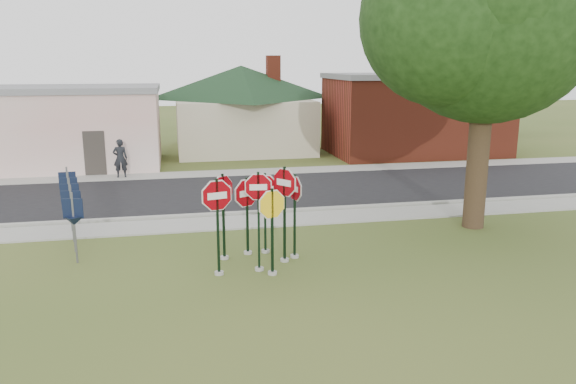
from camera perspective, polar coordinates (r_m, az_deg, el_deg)
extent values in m
plane|color=#3D531F|center=(14.28, -1.71, -9.20)|extent=(120.00, 120.00, 0.00)
cube|color=gray|center=(19.42, -4.51, -3.05)|extent=(60.00, 1.60, 0.06)
cube|color=black|center=(23.75, -5.87, -0.11)|extent=(60.00, 7.00, 0.04)
cube|color=gray|center=(27.93, -6.77, 1.88)|extent=(60.00, 1.60, 0.06)
cube|color=gray|center=(20.36, -4.86, -2.18)|extent=(60.00, 0.20, 0.14)
cylinder|color=#99978F|center=(15.08, -2.93, -7.80)|extent=(0.24, 0.24, 0.08)
cube|color=black|center=(14.67, -2.99, -3.07)|extent=(0.07, 0.06, 2.67)
cylinder|color=white|center=(14.44, -3.04, 0.51)|extent=(0.98, 0.13, 0.98)
cylinder|color=maroon|center=(14.44, -3.04, 0.51)|extent=(0.90, 0.13, 0.91)
cube|color=white|center=(14.44, -3.04, 0.51)|extent=(0.45, 0.06, 0.16)
cylinder|color=#99978F|center=(14.79, -1.59, -8.22)|extent=(0.24, 0.24, 0.08)
cube|color=black|center=(14.43, -1.62, -4.10)|extent=(0.07, 0.07, 2.30)
cylinder|color=white|center=(14.23, -1.64, -1.28)|extent=(0.98, 0.36, 1.04)
cylinder|color=yellow|center=(14.23, -1.64, -1.28)|extent=(0.91, 0.34, 0.96)
cylinder|color=#99978F|center=(14.89, -7.01, -8.17)|extent=(0.24, 0.24, 0.08)
cube|color=black|center=(14.49, -7.14, -3.59)|extent=(0.07, 0.06, 2.56)
cylinder|color=white|center=(14.27, -7.24, -0.36)|extent=(1.08, 0.29, 1.11)
cylinder|color=maroon|center=(14.27, -7.24, -0.36)|extent=(1.00, 0.27, 1.03)
cube|color=white|center=(14.27, -7.24, -0.36)|extent=(0.50, 0.14, 0.18)
cylinder|color=#99978F|center=(15.72, -0.35, -6.90)|extent=(0.24, 0.24, 0.08)
cube|color=black|center=(15.32, -0.35, -2.34)|extent=(0.08, 0.08, 2.68)
cylinder|color=white|center=(15.11, -0.36, 0.97)|extent=(0.67, 0.87, 1.08)
cylinder|color=maroon|center=(15.11, -0.36, 0.97)|extent=(0.62, 0.81, 1.00)
cube|color=white|center=(15.11, -0.36, 0.97)|extent=(0.31, 0.40, 0.17)
cylinder|color=#99978F|center=(16.43, -2.30, -6.01)|extent=(0.24, 0.24, 0.08)
cube|color=black|center=(16.10, -2.33, -2.18)|extent=(0.07, 0.07, 2.35)
cylinder|color=white|center=(15.92, -2.36, 0.36)|extent=(1.04, 0.45, 1.12)
cylinder|color=maroon|center=(15.92, -2.36, 0.36)|extent=(0.96, 0.42, 1.03)
cube|color=white|center=(15.92, -2.36, 0.36)|extent=(0.48, 0.21, 0.18)
cylinder|color=#99978F|center=(16.34, -4.10, -6.14)|extent=(0.24, 0.24, 0.08)
cube|color=black|center=(16.02, -4.16, -2.47)|extent=(0.08, 0.07, 2.26)
cylinder|color=white|center=(15.85, -4.20, -0.10)|extent=(1.01, 0.53, 1.13)
cylinder|color=maroon|center=(15.85, -4.20, -0.10)|extent=(0.94, 0.50, 1.04)
cube|color=white|center=(15.85, -4.20, -0.10)|extent=(0.47, 0.25, 0.18)
cylinder|color=#99978F|center=(16.01, 0.67, -6.53)|extent=(0.24, 0.24, 0.08)
cube|color=black|center=(15.66, 0.68, -2.51)|extent=(0.06, 0.07, 2.41)
cylinder|color=white|center=(15.46, 0.69, 0.38)|extent=(0.29, 0.94, 0.98)
cylinder|color=maroon|center=(15.46, 0.69, 0.38)|extent=(0.27, 0.87, 0.90)
cube|color=white|center=(15.46, 0.69, 0.38)|extent=(0.14, 0.43, 0.16)
cylinder|color=#99978F|center=(15.99, -6.47, -6.63)|extent=(0.24, 0.24, 0.08)
cube|color=black|center=(15.63, -6.58, -2.54)|extent=(0.08, 0.08, 2.45)
cylinder|color=white|center=(15.45, -6.65, 0.18)|extent=(0.85, 0.82, 1.16)
cylinder|color=maroon|center=(15.45, -6.65, 0.18)|extent=(0.79, 0.76, 1.08)
cube|color=white|center=(15.45, -6.65, 0.18)|extent=(0.39, 0.38, 0.19)
cube|color=#59595E|center=(16.37, -20.87, -3.44)|extent=(0.05, 0.05, 2.00)
cube|color=black|center=(16.23, -21.02, -1.57)|extent=(0.55, 0.13, 0.55)
cone|color=black|center=(16.32, -20.92, -2.76)|extent=(0.65, 0.65, 0.25)
cube|color=#59595E|center=(17.35, -21.01, -2.54)|extent=(0.05, 0.05, 2.00)
cube|color=black|center=(17.22, -21.16, -0.78)|extent=(0.55, 0.09, 0.55)
cone|color=black|center=(17.30, -21.07, -1.90)|extent=(0.62, 0.62, 0.25)
cube|color=#59595E|center=(18.34, -21.15, -1.74)|extent=(0.05, 0.05, 2.00)
cube|color=black|center=(18.22, -21.29, -0.06)|extent=(0.55, 0.05, 0.55)
cone|color=black|center=(18.29, -21.20, -1.13)|extent=(0.58, 0.58, 0.25)
cube|color=#59595E|center=(19.33, -21.26, -1.02)|extent=(0.05, 0.05, 2.00)
cube|color=black|center=(19.21, -21.40, 0.57)|extent=(0.55, 0.05, 0.55)
cone|color=black|center=(19.29, -21.31, -0.44)|extent=(0.58, 0.58, 0.25)
cube|color=#59595E|center=(20.33, -21.37, -0.37)|extent=(0.05, 0.05, 2.00)
cube|color=black|center=(20.21, -21.50, 1.15)|extent=(0.55, 0.09, 0.55)
cone|color=black|center=(20.28, -21.42, 0.18)|extent=(0.62, 0.62, 0.25)
cube|color=silver|center=(31.93, -23.86, 5.84)|extent=(12.00, 6.00, 4.00)
cube|color=gray|center=(31.78, -24.21, 9.50)|extent=(12.20, 6.20, 0.30)
cube|color=#332D28|center=(28.62, -19.03, 3.70)|extent=(1.00, 0.10, 2.20)
cube|color=#B9B193|center=(35.48, -4.69, 6.87)|extent=(8.00, 8.00, 3.20)
pyramid|color=black|center=(35.28, -4.80, 12.69)|extent=(11.60, 11.60, 2.00)
cube|color=maroon|center=(35.57, -1.51, 12.41)|extent=(0.80, 0.80, 1.60)
cube|color=maroon|center=(34.73, 12.79, 7.54)|extent=(10.00, 6.00, 4.50)
cube|color=gray|center=(34.60, 12.99, 11.41)|extent=(10.20, 6.20, 0.30)
cube|color=white|center=(31.21, 11.67, 7.65)|extent=(2.00, 0.08, 0.90)
cylinder|color=#312215|center=(19.37, 18.80, 4.35)|extent=(0.70, 0.70, 5.41)
sphere|color=black|center=(19.24, 19.77, 16.96)|extent=(6.97, 6.97, 6.97)
cylinder|color=#312215|center=(46.06, 20.42, 8.02)|extent=(0.50, 0.50, 4.00)
sphere|color=black|center=(45.94, 20.78, 12.49)|extent=(5.60, 5.60, 5.60)
imported|color=black|center=(27.69, -16.67, 3.31)|extent=(0.71, 0.50, 1.83)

